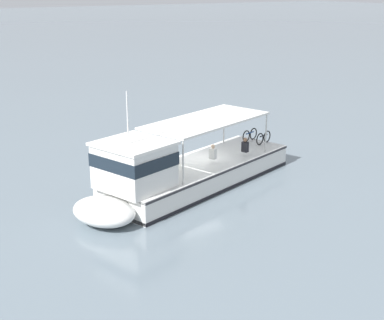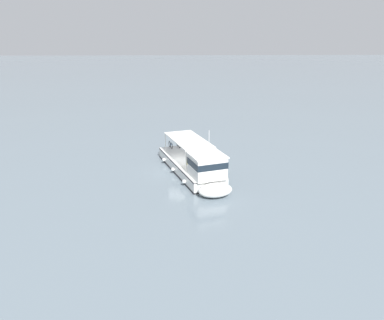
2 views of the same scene
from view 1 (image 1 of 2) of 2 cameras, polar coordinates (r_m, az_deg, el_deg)
name	(u,v)px [view 1 (image 1 of 2)]	position (r m, az deg, el deg)	size (l,w,h in m)	color
ground_plane	(194,178)	(28.55, 0.18, -1.88)	(400.00, 400.00, 0.00)	slate
ferry_main	(178,173)	(26.25, -1.44, -1.31)	(6.91, 13.03, 5.32)	white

